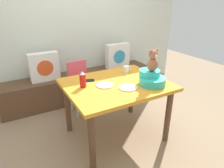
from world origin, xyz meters
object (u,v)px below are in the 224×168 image
Objects in this scene: highchair at (81,80)px; dinner_plate_far at (128,88)px; infant_seat_teal at (151,78)px; dinner_plate_near at (105,85)px; teddy_bear at (153,61)px; cell_phone at (88,80)px; pillow_floral_right at (118,56)px; ketchup_bottle at (83,80)px; coffee_mug at (126,69)px; dining_table at (116,91)px; pillow_floral_left at (44,67)px.

highchair reaches higher than dinner_plate_far.
infant_seat_teal is 1.65× the size of dinner_plate_near.
dinner_plate_near is at bearing -90.14° from highchair.
cell_phone is (-0.59, 0.45, -0.27)m from teddy_bear.
highchair is 3.95× the size of dinner_plate_far.
pillow_floral_right is 0.56× the size of highchair.
infant_seat_teal is 1.78× the size of ketchup_bottle.
cell_phone is at bearing -178.02° from coffee_mug.
infant_seat_teal is (0.34, -0.22, 0.18)m from dining_table.
cell_phone is at bearing 142.89° from infant_seat_teal.
coffee_mug is at bearing 13.48° from ketchup_bottle.
dinner_plate_far is (0.42, -0.27, -0.08)m from ketchup_bottle.
highchair is 2.39× the size of infant_seat_teal.
dining_table is 0.44m from infant_seat_teal.
highchair is at bearing -43.99° from pillow_floral_left.
pillow_floral_left is at bearing 132.10° from coffee_mug.
dining_table is 8.16× the size of cell_phone.
teddy_bear is at bearing -24.59° from dinner_plate_near.
highchair is 4.27× the size of ketchup_bottle.
ketchup_bottle reaches higher than dining_table.
ketchup_bottle is 0.92× the size of dinner_plate_far.
ketchup_bottle is 0.51m from dinner_plate_far.
teddy_bear is at bearing -84.93° from coffee_mug.
pillow_floral_left is at bearing 100.04° from ketchup_bottle.
dinner_plate_near reaches higher than cell_phone.
pillow_floral_left reaches higher than cell_phone.
infant_seat_teal is at bearing -104.40° from cell_phone.
ketchup_bottle reaches higher than highchair.
coffee_mug is (0.29, 0.25, 0.15)m from dining_table.
teddy_bear is at bearing -90.00° from infant_seat_teal.
infant_seat_teal is 1.32× the size of teddy_bear.
dining_table is at bearing -108.57° from cell_phone.
infant_seat_teal is 1.65× the size of dinner_plate_far.
dining_table is at bearing 146.45° from infant_seat_teal.
highchair is (0.43, -0.42, -0.16)m from pillow_floral_left.
teddy_bear reaches higher than coffee_mug.
pillow_floral_left is 0.56× the size of highchair.
pillow_floral_right is 1.59m from ketchup_bottle.
coffee_mug is at bearing -47.90° from pillow_floral_left.
highchair is 0.83m from dinner_plate_near.
dinner_plate_near is at bearing -131.69° from cell_phone.
teddy_bear is at bearing -23.31° from ketchup_bottle.
coffee_mug is (0.44, -0.55, 0.27)m from highchair.
pillow_floral_right reaches higher than highchair.
coffee_mug is (-0.44, -0.96, 0.11)m from pillow_floral_right.
infant_seat_teal is 2.29× the size of cell_phone.
infant_seat_teal is 0.21m from teddy_bear.
pillow_floral_left is 0.37× the size of dining_table.
coffee_mug is (0.67, 0.16, -0.04)m from ketchup_bottle.
pillow_floral_right is 1.56m from dinner_plate_far.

